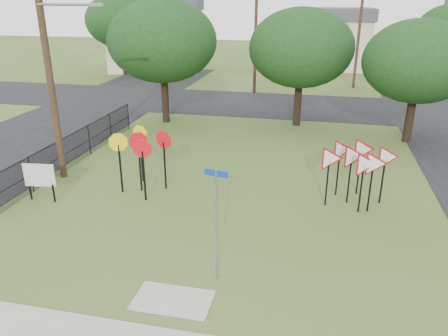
# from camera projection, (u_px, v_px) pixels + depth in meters

# --- Properties ---
(ground) EXTENTS (140.00, 140.00, 0.00)m
(ground) POSITION_uv_depth(u_px,v_px,m) (198.00, 251.00, 13.35)
(ground) COLOR #3B5520
(street_left) EXTENTS (8.00, 50.00, 0.02)m
(street_left) POSITION_uv_depth(u_px,v_px,m) (43.00, 133.00, 24.86)
(street_left) COLOR black
(street_left) RESTS_ON ground
(street_far) EXTENTS (60.00, 8.00, 0.02)m
(street_far) POSITION_uv_depth(u_px,v_px,m) (273.00, 105.00, 31.53)
(street_far) COLOR black
(street_far) RESTS_ON ground
(curb_pad) EXTENTS (2.00, 1.20, 0.02)m
(curb_pad) POSITION_uv_depth(u_px,v_px,m) (173.00, 300.00, 11.17)
(curb_pad) COLOR gray
(curb_pad) RESTS_ON ground
(street_name_sign) EXTENTS (0.66, 0.16, 3.22)m
(street_name_sign) POSITION_uv_depth(u_px,v_px,m) (216.00, 219.00, 11.39)
(street_name_sign) COLOR gray
(street_name_sign) RESTS_ON ground
(stop_sign_cluster) EXTENTS (2.29, 1.88, 2.45)m
(stop_sign_cluster) POSITION_uv_depth(u_px,v_px,m) (141.00, 147.00, 16.92)
(stop_sign_cluster) COLOR black
(stop_sign_cluster) RESTS_ON ground
(yield_sign_cluster) EXTENTS (2.99, 2.01, 2.37)m
(yield_sign_cluster) POSITION_uv_depth(u_px,v_px,m) (357.00, 160.00, 15.85)
(yield_sign_cluster) COLOR black
(yield_sign_cluster) RESTS_ON ground
(info_board) EXTENTS (1.19, 0.20, 1.50)m
(info_board) POSITION_uv_depth(u_px,v_px,m) (39.00, 177.00, 16.31)
(info_board) COLOR black
(info_board) RESTS_ON ground
(utility_pole_main) EXTENTS (3.55, 0.33, 10.00)m
(utility_pole_main) POSITION_uv_depth(u_px,v_px,m) (48.00, 53.00, 17.00)
(utility_pole_main) COLOR #402C1D
(utility_pole_main) RESTS_ON ground
(far_pole_a) EXTENTS (1.40, 0.24, 9.00)m
(far_pole_a) POSITION_uv_depth(u_px,v_px,m) (256.00, 34.00, 33.90)
(far_pole_a) COLOR #402C1D
(far_pole_a) RESTS_ON ground
(far_pole_b) EXTENTS (1.40, 0.24, 8.50)m
(far_pole_b) POSITION_uv_depth(u_px,v_px,m) (359.00, 35.00, 36.01)
(far_pole_b) COLOR #402C1D
(far_pole_b) RESTS_ON ground
(far_pole_c) EXTENTS (1.40, 0.24, 9.00)m
(far_pole_c) POSITION_uv_depth(u_px,v_px,m) (181.00, 28.00, 40.97)
(far_pole_c) COLOR #402C1D
(far_pole_c) RESTS_ON ground
(fence_run) EXTENTS (0.05, 11.55, 1.50)m
(fence_run) POSITION_uv_depth(u_px,v_px,m) (77.00, 146.00, 20.28)
(fence_run) COLOR black
(fence_run) RESTS_ON ground
(house_left) EXTENTS (10.58, 8.88, 7.20)m
(house_left) POSITION_uv_depth(u_px,v_px,m) (157.00, 34.00, 45.76)
(house_left) COLOR beige
(house_left) RESTS_ON ground
(house_mid) EXTENTS (8.40, 8.40, 6.20)m
(house_mid) POSITION_uv_depth(u_px,v_px,m) (332.00, 38.00, 47.76)
(house_mid) COLOR beige
(house_mid) RESTS_ON ground
(tree_near_left) EXTENTS (6.40, 6.40, 7.27)m
(tree_near_left) POSITION_uv_depth(u_px,v_px,m) (162.00, 41.00, 25.52)
(tree_near_left) COLOR black
(tree_near_left) RESTS_ON ground
(tree_near_mid) EXTENTS (6.00, 6.00, 6.80)m
(tree_near_mid) POSITION_uv_depth(u_px,v_px,m) (301.00, 48.00, 24.93)
(tree_near_mid) COLOR black
(tree_near_mid) RESTS_ON ground
(tree_near_right) EXTENTS (5.60, 5.60, 6.33)m
(tree_near_right) POSITION_uv_depth(u_px,v_px,m) (419.00, 62.00, 22.01)
(tree_near_right) COLOR black
(tree_near_right) RESTS_ON ground
(tree_far_left) EXTENTS (6.80, 6.80, 7.73)m
(tree_far_left) POSITION_uv_depth(u_px,v_px,m) (121.00, 21.00, 41.97)
(tree_far_left) COLOR black
(tree_far_left) RESTS_ON ground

